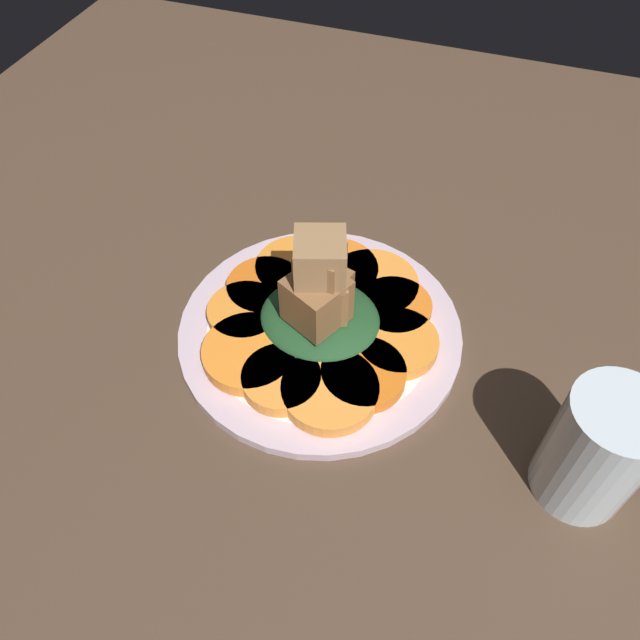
# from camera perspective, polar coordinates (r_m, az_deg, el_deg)

# --- Properties ---
(table_slab) EXTENTS (1.20, 1.20, 0.02)m
(table_slab) POSITION_cam_1_polar(r_m,az_deg,el_deg) (0.61, -0.00, -1.88)
(table_slab) COLOR #4C3828
(table_slab) RESTS_ON ground
(plate) EXTENTS (0.27, 0.27, 0.01)m
(plate) POSITION_cam_1_polar(r_m,az_deg,el_deg) (0.59, -0.00, -0.98)
(plate) COLOR silver
(plate) RESTS_ON table_slab
(carrot_slice_0) EXTENTS (0.09, 0.09, 0.01)m
(carrot_slice_0) POSITION_cam_1_polar(r_m,az_deg,el_deg) (0.62, 4.78, 3.13)
(carrot_slice_0) COLOR orange
(carrot_slice_0) RESTS_ON plate
(carrot_slice_1) EXTENTS (0.09, 0.09, 0.01)m
(carrot_slice_1) POSITION_cam_1_polar(r_m,az_deg,el_deg) (0.63, 1.41, 4.43)
(carrot_slice_1) COLOR orange
(carrot_slice_1) RESTS_ON plate
(carrot_slice_2) EXTENTS (0.09, 0.09, 0.01)m
(carrot_slice_2) POSITION_cam_1_polar(r_m,az_deg,el_deg) (0.63, -2.01, 4.64)
(carrot_slice_2) COLOR orange
(carrot_slice_2) RESTS_ON plate
(carrot_slice_3) EXTENTS (0.08, 0.08, 0.01)m
(carrot_slice_3) POSITION_cam_1_polar(r_m,az_deg,el_deg) (0.62, -5.01, 2.94)
(carrot_slice_3) COLOR orange
(carrot_slice_3) RESTS_ON plate
(carrot_slice_4) EXTENTS (0.07, 0.07, 0.01)m
(carrot_slice_4) POSITION_cam_1_polar(r_m,az_deg,el_deg) (0.60, -6.87, 0.67)
(carrot_slice_4) COLOR orange
(carrot_slice_4) RESTS_ON plate
(carrot_slice_5) EXTENTS (0.09, 0.09, 0.01)m
(carrot_slice_5) POSITION_cam_1_polar(r_m,az_deg,el_deg) (0.57, -6.44, -3.01)
(carrot_slice_5) COLOR orange
(carrot_slice_5) RESTS_ON plate
(carrot_slice_6) EXTENTS (0.07, 0.07, 0.01)m
(carrot_slice_6) POSITION_cam_1_polar(r_m,az_deg,el_deg) (0.55, -3.55, -5.42)
(carrot_slice_6) COLOR orange
(carrot_slice_6) RESTS_ON plate
(carrot_slice_7) EXTENTS (0.08, 0.08, 0.01)m
(carrot_slice_7) POSITION_cam_1_polar(r_m,az_deg,el_deg) (0.54, 0.91, -6.45)
(carrot_slice_7) COLOR orange
(carrot_slice_7) RESTS_ON plate
(carrot_slice_8) EXTENTS (0.08, 0.08, 0.01)m
(carrot_slice_8) POSITION_cam_1_polar(r_m,az_deg,el_deg) (0.55, 3.98, -4.94)
(carrot_slice_8) COLOR orange
(carrot_slice_8) RESTS_ON plate
(carrot_slice_9) EXTENTS (0.08, 0.08, 0.01)m
(carrot_slice_9) POSITION_cam_1_polar(r_m,az_deg,el_deg) (0.57, 7.01, -2.26)
(carrot_slice_9) COLOR orange
(carrot_slice_9) RESTS_ON plate
(carrot_slice_10) EXTENTS (0.07, 0.07, 0.01)m
(carrot_slice_10) POSITION_cam_1_polar(r_m,az_deg,el_deg) (0.60, 6.78, 1.09)
(carrot_slice_10) COLOR orange
(carrot_slice_10) RESTS_ON plate
(center_pile) EXTENTS (0.11, 0.10, 0.11)m
(center_pile) POSITION_cam_1_polar(r_m,az_deg,el_deg) (0.56, -0.05, 1.93)
(center_pile) COLOR #1E4723
(center_pile) RESTS_ON plate
(fork) EXTENTS (0.18, 0.09, 0.00)m
(fork) POSITION_cam_1_polar(r_m,az_deg,el_deg) (0.62, 3.45, 2.49)
(fork) COLOR silver
(fork) RESTS_ON plate
(water_glass) EXTENTS (0.07, 0.07, 0.11)m
(water_glass) POSITION_cam_1_polar(r_m,az_deg,el_deg) (0.51, 24.01, -10.82)
(water_glass) COLOR silver
(water_glass) RESTS_ON table_slab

